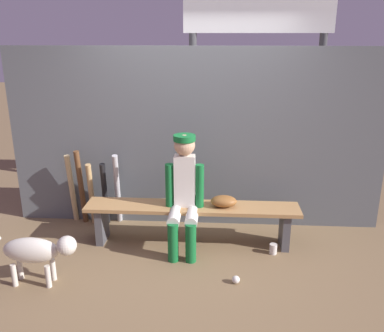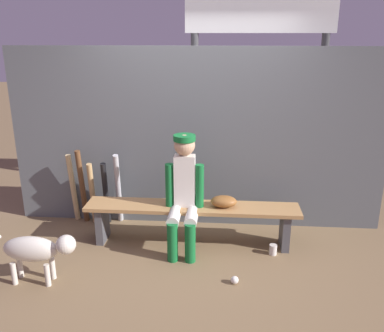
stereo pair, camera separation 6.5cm
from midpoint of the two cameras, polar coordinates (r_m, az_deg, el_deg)
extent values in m
plane|color=brown|center=(4.67, -0.41, -10.60)|extent=(30.00, 30.00, 0.00)
cube|color=#595E63|center=(4.79, 0.03, 3.67)|extent=(4.37, 0.03, 2.10)
cube|color=#AD7F4C|center=(4.48, -0.42, -5.73)|extent=(2.31, 0.36, 0.04)
cube|color=#4C4C51|center=(4.75, -12.73, -7.78)|extent=(0.08, 0.29, 0.41)
cube|color=#4C4C51|center=(4.62, 12.28, -8.50)|extent=(0.08, 0.29, 0.41)
cube|color=silver|center=(4.37, -1.45, -2.07)|extent=(0.22, 0.13, 0.56)
sphere|color=tan|center=(4.25, -1.49, 2.90)|extent=(0.22, 0.22, 0.22)
cylinder|color=#14662D|center=(4.24, -1.50, 3.90)|extent=(0.23, 0.23, 0.06)
cylinder|color=silver|center=(4.33, -2.84, -6.91)|extent=(0.13, 0.38, 0.13)
cylinder|color=#14662D|center=(4.25, -3.08, -10.52)|extent=(0.11, 0.11, 0.41)
cylinder|color=#14662D|center=(4.39, -3.55, -2.73)|extent=(0.09, 0.09, 0.48)
cylinder|color=silver|center=(4.31, -0.44, -6.99)|extent=(0.13, 0.38, 0.13)
cylinder|color=#14662D|center=(4.24, -0.62, -10.61)|extent=(0.11, 0.11, 0.41)
cylinder|color=#14662D|center=(4.36, 0.63, -2.83)|extent=(0.09, 0.09, 0.48)
ellipsoid|color=brown|center=(4.44, 3.99, -4.88)|extent=(0.28, 0.20, 0.12)
cylinder|color=#B7B7BC|center=(4.99, -10.65, -3.20)|extent=(0.11, 0.28, 0.91)
cylinder|color=black|center=(5.03, -12.32, -3.83)|extent=(0.09, 0.19, 0.80)
cylinder|color=tan|center=(5.07, -14.10, -3.82)|extent=(0.09, 0.21, 0.80)
cylinder|color=brown|center=(5.11, -15.43, -2.89)|extent=(0.07, 0.19, 0.94)
cylinder|color=tan|center=(5.21, -16.63, -3.01)|extent=(0.08, 0.18, 0.87)
sphere|color=white|center=(4.01, 5.61, -15.37)|extent=(0.07, 0.07, 0.07)
cylinder|color=silver|center=(4.52, 10.74, -11.20)|extent=(0.08, 0.08, 0.11)
cylinder|color=silver|center=(4.48, 0.53, -4.69)|extent=(0.08, 0.08, 0.11)
cylinder|color=#3F3F42|center=(5.65, -0.22, 6.53)|extent=(0.10, 0.10, 2.23)
cylinder|color=#3F3F42|center=(5.77, 16.43, 6.05)|extent=(0.10, 0.10, 2.23)
ellipsoid|color=beige|center=(4.13, -21.81, -10.77)|extent=(0.52, 0.20, 0.24)
sphere|color=beige|center=(3.97, -17.40, -10.46)|extent=(0.18, 0.18, 0.18)
cylinder|color=beige|center=(4.22, -19.08, -13.35)|extent=(0.05, 0.05, 0.22)
cylinder|color=beige|center=(4.13, -19.72, -14.18)|extent=(0.05, 0.05, 0.22)
cylinder|color=beige|center=(4.35, -23.07, -12.86)|extent=(0.05, 0.05, 0.22)
cylinder|color=beige|center=(4.26, -23.79, -13.65)|extent=(0.05, 0.05, 0.22)
camera|label=1|loc=(0.03, -90.43, -0.14)|focal=38.57mm
camera|label=2|loc=(0.03, 89.57, 0.14)|focal=38.57mm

